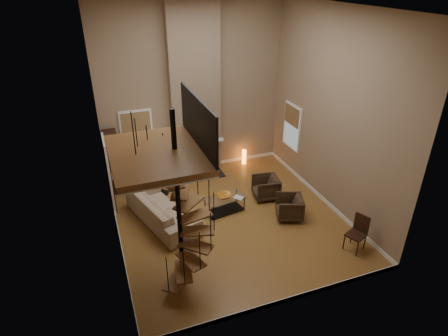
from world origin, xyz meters
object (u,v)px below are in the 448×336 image
object	(u,v)px
side_chair	(358,231)
armchair_near	(268,187)
hutch	(114,161)
coffee_table	(225,203)
armchair_far	(292,207)
floor_lamp	(159,153)
accent_lamp	(244,157)
sofa	(161,209)

from	to	relation	value
side_chair	armchair_near	bearing A→B (deg)	109.25
hutch	coffee_table	distance (m)	3.72
armchair_far	side_chair	size ratio (longest dim) A/B	0.78
hutch	armchair_near	world-z (taller)	hutch
armchair_near	side_chair	xyz separation A→B (m)	(1.02, -2.91, 0.17)
hutch	armchair_far	bearing A→B (deg)	-37.34
floor_lamp	accent_lamp	bearing A→B (deg)	17.78
armchair_near	floor_lamp	distance (m)	3.42
sofa	floor_lamp	distance (m)	1.79
sofa	armchair_near	distance (m)	3.29
armchair_near	accent_lamp	bearing A→B (deg)	-176.04
floor_lamp	accent_lamp	world-z (taller)	floor_lamp
armchair_far	side_chair	distance (m)	1.93
coffee_table	side_chair	xyz separation A→B (m)	(2.51, -2.65, 0.24)
coffee_table	sofa	bearing A→B (deg)	175.45
hutch	armchair_near	size ratio (longest dim) A/B	2.49
hutch	floor_lamp	world-z (taller)	hutch
armchair_far	side_chair	bearing A→B (deg)	47.41
armchair_far	accent_lamp	xyz separation A→B (m)	(0.06, 3.54, -0.10)
hutch	side_chair	size ratio (longest dim) A/B	2.01
floor_lamp	accent_lamp	xyz separation A→B (m)	(3.17, 1.02, -1.16)
hutch	accent_lamp	xyz separation A→B (m)	(4.46, 0.19, -0.70)
sofa	floor_lamp	xyz separation A→B (m)	(0.32, 1.44, 1.02)
armchair_far	coffee_table	world-z (taller)	armchair_far
sofa	armchair_far	bearing A→B (deg)	-124.56
sofa	armchair_near	xyz separation A→B (m)	(3.29, 0.12, -0.04)
coffee_table	accent_lamp	distance (m)	3.11
sofa	armchair_near	size ratio (longest dim) A/B	3.41
coffee_table	floor_lamp	xyz separation A→B (m)	(-1.47, 1.58, 1.13)
hutch	sofa	world-z (taller)	hutch
coffee_table	side_chair	distance (m)	3.66
sofa	armchair_far	distance (m)	3.60
accent_lamp	side_chair	xyz separation A→B (m)	(0.81, -5.25, 0.28)
hutch	accent_lamp	size ratio (longest dim) A/B	3.40
hutch	floor_lamp	size ratio (longest dim) A/B	1.09
armchair_far	accent_lamp	world-z (taller)	armchair_far
hutch	coffee_table	xyz separation A→B (m)	(2.75, -2.41, -0.67)
hutch	side_chair	world-z (taller)	hutch
armchair_near	floor_lamp	world-z (taller)	floor_lamp
coffee_table	floor_lamp	distance (m)	2.44
sofa	coffee_table	xyz separation A→B (m)	(1.79, -0.14, -0.11)
armchair_near	accent_lamp	xyz separation A→B (m)	(0.21, 2.34, -0.10)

